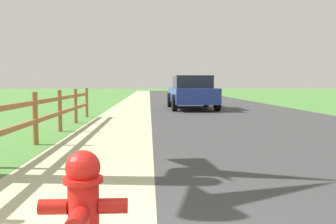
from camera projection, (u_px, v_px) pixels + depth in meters
ground_plane at (150, 101)px, 26.42m from camera, size 120.00×120.00×0.00m
road_asphalt at (196, 99)px, 28.59m from camera, size 7.00×66.00×0.01m
curb_concrete at (110, 100)px, 28.26m from camera, size 6.00×66.00×0.01m
grass_verge at (90, 100)px, 28.18m from camera, size 5.00×66.00×0.00m
fire_hydrant at (83, 204)px, 2.63m from camera, size 0.62×0.50×0.77m
rail_fence at (35, 114)px, 7.48m from camera, size 0.11×12.50×1.07m
parked_suv_blue at (192, 92)px, 18.09m from camera, size 2.20×4.87×1.60m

